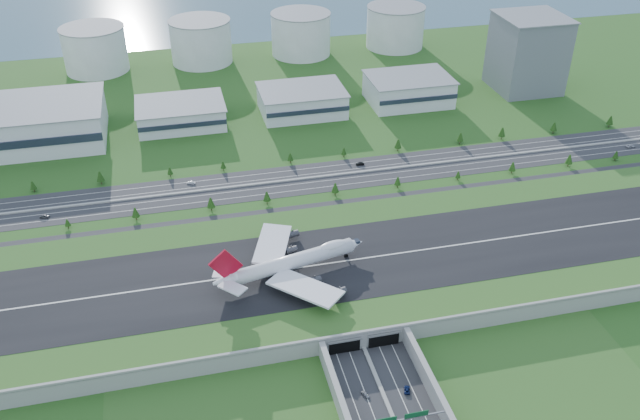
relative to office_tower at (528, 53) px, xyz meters
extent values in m
plane|color=#254C17|center=(-200.00, -195.00, -27.50)|extent=(1200.00, 1200.00, 0.00)
cube|color=#979791|center=(-200.00, -195.00, -23.50)|extent=(520.00, 100.00, 8.00)
cube|color=#22501B|center=(-200.00, -195.00, -19.42)|extent=(520.00, 100.00, 0.16)
cube|color=black|center=(-200.00, -195.00, -19.28)|extent=(520.00, 58.00, 0.12)
cube|color=silver|center=(-200.00, -195.00, -19.20)|extent=(520.00, 0.90, 0.02)
cube|color=#979791|center=(-200.00, -244.40, -18.90)|extent=(520.00, 1.20, 1.20)
cube|color=black|center=(-208.50, -245.20, -24.30)|extent=(13.00, 1.20, 6.00)
cube|color=black|center=(-191.50, -245.20, -24.30)|extent=(13.00, 1.20, 6.00)
cylinder|color=gray|center=(-181.00, -290.00, -24.00)|extent=(0.70, 0.70, 7.00)
cube|color=gray|center=(-200.00, -290.00, -20.30)|extent=(38.00, 0.50, 0.50)
cube|color=#0C4C23|center=(-194.00, -290.10, -18.90)|extent=(9.00, 0.30, 2.40)
cube|color=#28282B|center=(-200.00, -100.00, -27.44)|extent=(560.00, 36.00, 0.12)
cylinder|color=#3D2819|center=(-326.89, -122.00, -26.51)|extent=(0.50, 0.50, 1.99)
cone|color=#11350E|center=(-326.89, -122.00, -23.97)|extent=(3.09, 3.09, 3.98)
cylinder|color=#3D2819|center=(-291.69, -122.00, -26.16)|extent=(0.50, 0.50, 2.69)
cone|color=#11350E|center=(-291.69, -122.00, -22.72)|extent=(4.18, 4.18, 5.37)
cylinder|color=#3D2819|center=(-251.26, -122.00, -26.04)|extent=(0.50, 0.50, 2.91)
cone|color=#11350E|center=(-251.26, -122.00, -22.33)|extent=(4.53, 4.53, 5.82)
cylinder|color=#3D2819|center=(-220.10, -122.00, -26.14)|extent=(0.50, 0.50, 2.73)
cone|color=#11350E|center=(-220.10, -122.00, -22.65)|extent=(4.24, 4.24, 5.45)
cylinder|color=#3D2819|center=(-180.66, -122.00, -26.11)|extent=(0.50, 0.50, 2.79)
cone|color=#11350E|center=(-180.66, -122.00, -22.54)|extent=(4.34, 4.34, 5.58)
cylinder|color=#3D2819|center=(-143.13, -122.00, -26.26)|extent=(0.50, 0.50, 2.48)
cone|color=#11350E|center=(-143.13, -122.00, -23.09)|extent=(3.86, 3.86, 4.97)
cylinder|color=#3D2819|center=(-105.39, -122.00, -26.45)|extent=(0.50, 0.50, 2.09)
cone|color=#11350E|center=(-105.39, -122.00, -23.78)|extent=(3.26, 3.26, 4.19)
cylinder|color=#3D2819|center=(-70.39, -122.00, -26.15)|extent=(0.50, 0.50, 2.70)
cone|color=#11350E|center=(-70.39, -122.00, -22.69)|extent=(4.20, 4.20, 5.41)
cylinder|color=#3D2819|center=(-32.55, -122.00, -26.07)|extent=(0.50, 0.50, 2.86)
cone|color=#11350E|center=(-32.55, -122.00, -22.41)|extent=(4.45, 4.45, 5.72)
cylinder|color=#3D2819|center=(0.00, -122.00, -26.36)|extent=(0.50, 0.50, 2.29)
cone|color=#11350E|center=(0.00, -122.00, -23.44)|extent=(3.56, 3.56, 4.57)
cylinder|color=#3D2819|center=(-348.92, -78.00, -26.30)|extent=(0.50, 0.50, 2.41)
cone|color=#11350E|center=(-348.92, -78.00, -23.22)|extent=(3.74, 3.74, 4.81)
cylinder|color=#3D2819|center=(-311.41, -78.00, -26.03)|extent=(0.50, 0.50, 2.95)
cone|color=#11350E|center=(-311.41, -78.00, -22.26)|extent=(4.59, 4.59, 5.90)
cylinder|color=#3D2819|center=(-271.37, -78.00, -26.41)|extent=(0.50, 0.50, 2.19)
cone|color=#11350E|center=(-271.37, -78.00, -23.61)|extent=(3.40, 3.40, 4.38)
cylinder|color=#3D2819|center=(-239.60, -78.00, -26.42)|extent=(0.50, 0.50, 2.16)
cone|color=#11350E|center=(-239.60, -78.00, -23.66)|extent=(3.36, 3.36, 4.32)
cylinder|color=#3D2819|center=(-198.01, -78.00, -26.29)|extent=(0.50, 0.50, 2.42)
cone|color=#11350E|center=(-198.01, -78.00, -23.20)|extent=(3.76, 3.76, 4.84)
cylinder|color=#3D2819|center=(-163.67, -78.00, -26.39)|extent=(0.50, 0.50, 2.21)
cone|color=#11350E|center=(-163.67, -78.00, -23.57)|extent=(3.44, 3.44, 4.42)
cylinder|color=#3D2819|center=(-127.80, -78.00, -26.05)|extent=(0.50, 0.50, 2.91)
cone|color=#11350E|center=(-127.80, -78.00, -22.33)|extent=(4.53, 4.53, 5.82)
cylinder|color=#3D2819|center=(-85.17, -78.00, -26.09)|extent=(0.50, 0.50, 2.83)
cone|color=#11350E|center=(-85.17, -78.00, -22.48)|extent=(4.39, 4.39, 5.65)
cylinder|color=#3D2819|center=(-55.64, -78.00, -26.00)|extent=(0.50, 0.50, 3.00)
cone|color=#11350E|center=(-55.64, -78.00, -22.17)|extent=(4.67, 4.67, 6.00)
cylinder|color=#3D2819|center=(-17.74, -78.00, -26.07)|extent=(0.50, 0.50, 2.85)
cone|color=#11350E|center=(-17.74, -78.00, -22.43)|extent=(4.43, 4.43, 5.70)
cylinder|color=#3D2819|center=(24.71, -78.00, -26.05)|extent=(0.50, 0.50, 2.90)
cone|color=#11350E|center=(24.71, -78.00, -22.34)|extent=(4.52, 4.52, 5.81)
cube|color=silver|center=(-370.00, -10.00, -15.00)|extent=(120.00, 60.00, 25.00)
cube|color=silver|center=(-260.00, -5.00, -20.00)|extent=(58.00, 42.00, 15.00)
cube|color=silver|center=(-175.00, -5.00, -19.00)|extent=(58.00, 42.00, 17.00)
cube|color=silver|center=(-95.00, -5.00, -18.00)|extent=(58.00, 42.00, 19.00)
cube|color=slate|center=(0.00, 0.00, 0.00)|extent=(46.00, 46.00, 55.00)
cylinder|color=silver|center=(-320.00, 115.00, -10.00)|extent=(50.00, 50.00, 35.00)
cylinder|color=silver|center=(-235.00, 115.00, -10.00)|extent=(50.00, 50.00, 35.00)
cylinder|color=silver|center=(-150.00, 115.00, -10.00)|extent=(50.00, 50.00, 35.00)
cylinder|color=silver|center=(-65.00, 115.00, -10.00)|extent=(50.00, 50.00, 35.00)
cube|color=#3B6070|center=(-200.00, 285.00, -27.47)|extent=(1200.00, 260.00, 0.06)
cylinder|color=white|center=(-220.72, -198.12, -12.93)|extent=(60.72, 20.23, 6.94)
cone|color=white|center=(-189.01, -190.91, -12.93)|extent=(9.99, 8.69, 6.94)
cone|color=white|center=(-252.42, -205.34, -12.50)|extent=(12.11, 9.17, 6.94)
ellipsoid|color=white|center=(-200.60, -193.54, -10.44)|extent=(15.62, 8.55, 4.27)
cube|color=white|center=(-218.74, -216.57, -14.02)|extent=(32.94, 33.02, 1.71)
cube|color=white|center=(-226.92, -180.64, -14.02)|extent=(24.02, 35.35, 1.71)
cylinder|color=#38383D|center=(-212.79, -209.66, -16.40)|extent=(6.22, 4.42, 3.25)
cylinder|color=#38383D|center=(-203.99, -219.88, -16.40)|extent=(6.22, 4.42, 3.25)
cylinder|color=#38383D|center=(-218.56, -184.29, -16.40)|extent=(6.22, 4.42, 3.25)
cylinder|color=#38383D|center=(-215.05, -171.27, -16.40)|extent=(6.22, 4.42, 3.25)
cube|color=white|center=(-249.80, -211.96, -11.63)|extent=(12.87, 13.16, 0.65)
cube|color=white|center=(-252.93, -198.23, -11.63)|extent=(9.73, 13.31, 0.65)
cube|color=red|center=(-251.36, -205.10, -4.26)|extent=(15.28, 4.38, 16.25)
cylinder|color=black|center=(-193.41, -191.91, -18.62)|extent=(2.06, 0.76, 2.06)
cylinder|color=black|center=(-224.17, -202.46, -18.62)|extent=(2.06, 0.76, 2.06)
cylinder|color=black|center=(-225.71, -195.70, -18.62)|extent=(2.06, 0.76, 2.06)
cylinder|color=black|center=(-230.52, -203.91, -18.62)|extent=(2.06, 0.76, 2.06)
cylinder|color=black|center=(-232.05, -197.14, -18.62)|extent=(2.06, 0.76, 2.06)
imported|color=#9E9FA2|center=(-206.77, -270.01, -26.70)|extent=(3.07, 4.32, 1.37)
imported|color=#0E1B49|center=(-190.41, -271.50, -26.72)|extent=(3.55, 5.17, 1.31)
imported|color=#505054|center=(-340.14, -108.77, -26.53)|extent=(5.28, 2.98, 1.69)
imported|color=black|center=(-156.84, -91.04, -26.52)|extent=(5.30, 2.15, 1.71)
imported|color=silver|center=(20.43, -108.57, -26.59)|extent=(5.94, 3.20, 1.59)
imported|color=white|center=(-260.12, -90.05, -26.64)|extent=(5.52, 3.90, 1.48)
camera|label=1|loc=(-265.94, -442.92, 172.82)|focal=38.00mm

